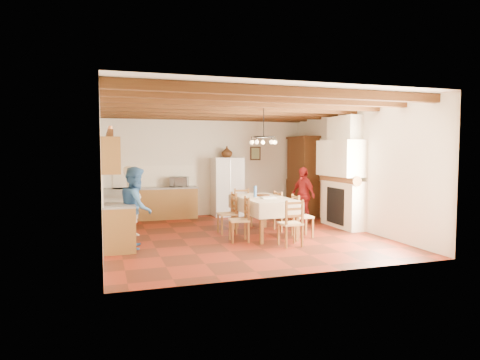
% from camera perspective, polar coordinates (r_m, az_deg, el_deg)
% --- Properties ---
extents(floor, '(6.00, 6.50, 0.02)m').
position_cam_1_polar(floor, '(9.89, -0.01, -7.43)').
color(floor, '#4B1D10').
rests_on(floor, ground).
extents(ceiling, '(6.00, 6.50, 0.02)m').
position_cam_1_polar(ceiling, '(9.76, -0.02, 10.24)').
color(ceiling, white).
rests_on(ceiling, ground).
extents(wall_back, '(6.00, 0.02, 3.00)m').
position_cam_1_polar(wall_back, '(12.85, -4.51, 1.98)').
color(wall_back, beige).
rests_on(wall_back, ground).
extents(wall_front, '(6.00, 0.02, 3.00)m').
position_cam_1_polar(wall_front, '(6.69, 8.63, 0.09)').
color(wall_front, beige).
rests_on(wall_front, ground).
extents(wall_left, '(0.02, 6.50, 3.00)m').
position_cam_1_polar(wall_left, '(9.24, -18.08, 1.01)').
color(wall_left, beige).
rests_on(wall_left, ground).
extents(wall_right, '(0.02, 6.50, 3.00)m').
position_cam_1_polar(wall_right, '(11.01, 15.06, 1.52)').
color(wall_right, beige).
rests_on(wall_right, ground).
extents(ceiling_beams, '(6.00, 6.30, 0.16)m').
position_cam_1_polar(ceiling_beams, '(9.75, -0.02, 9.65)').
color(ceiling_beams, '#3A1F0F').
rests_on(ceiling_beams, ground).
extents(lower_cabinets_left, '(0.60, 4.30, 0.86)m').
position_cam_1_polar(lower_cabinets_left, '(10.39, -16.23, -4.57)').
color(lower_cabinets_left, brown).
rests_on(lower_cabinets_left, ground).
extents(lower_cabinets_back, '(2.30, 0.60, 0.86)m').
position_cam_1_polar(lower_cabinets_back, '(12.35, -11.16, -3.14)').
color(lower_cabinets_back, brown).
rests_on(lower_cabinets_back, ground).
extents(countertop_left, '(0.62, 4.30, 0.04)m').
position_cam_1_polar(countertop_left, '(10.34, -16.28, -2.10)').
color(countertop_left, slate).
rests_on(countertop_left, lower_cabinets_left).
extents(countertop_back, '(2.34, 0.62, 0.04)m').
position_cam_1_polar(countertop_back, '(12.31, -11.19, -1.07)').
color(countertop_back, slate).
rests_on(countertop_back, lower_cabinets_back).
extents(backsplash_left, '(0.03, 4.30, 0.60)m').
position_cam_1_polar(backsplash_left, '(10.30, -17.90, -0.37)').
color(backsplash_left, white).
rests_on(backsplash_left, ground).
extents(backsplash_back, '(2.30, 0.03, 0.60)m').
position_cam_1_polar(backsplash_back, '(12.57, -11.36, 0.50)').
color(backsplash_back, white).
rests_on(backsplash_back, ground).
extents(upper_cabinets, '(0.35, 4.20, 0.70)m').
position_cam_1_polar(upper_cabinets, '(10.28, -17.08, 3.26)').
color(upper_cabinets, brown).
rests_on(upper_cabinets, ground).
extents(fireplace, '(0.56, 1.60, 2.80)m').
position_cam_1_polar(fireplace, '(11.03, 13.22, 1.04)').
color(fireplace, beige).
rests_on(fireplace, ground).
extents(wall_picture, '(0.34, 0.03, 0.42)m').
position_cam_1_polar(wall_picture, '(13.26, 2.06, 3.56)').
color(wall_picture, '#312316').
rests_on(wall_picture, ground).
extents(refrigerator, '(0.88, 0.73, 1.73)m').
position_cam_1_polar(refrigerator, '(12.73, -1.76, -0.89)').
color(refrigerator, white).
rests_on(refrigerator, floor).
extents(hutch, '(0.57, 1.31, 2.36)m').
position_cam_1_polar(hutch, '(12.96, 8.34, 0.55)').
color(hutch, '#361C0B').
rests_on(hutch, floor).
extents(dining_table, '(1.07, 2.02, 0.87)m').
position_cam_1_polar(dining_table, '(9.82, 3.13, -2.83)').
color(dining_table, '#EFE9CD').
rests_on(dining_table, floor).
extents(chandelier, '(0.47, 0.47, 0.03)m').
position_cam_1_polar(chandelier, '(9.76, 3.17, 5.75)').
color(chandelier, black).
rests_on(chandelier, ground).
extents(chair_left_near, '(0.45, 0.47, 0.96)m').
position_cam_1_polar(chair_left_near, '(9.14, -0.13, -5.26)').
color(chair_left_near, brown).
rests_on(chair_left_near, floor).
extents(chair_left_far, '(0.40, 0.42, 0.96)m').
position_cam_1_polar(chair_left_far, '(10.03, -1.75, -4.43)').
color(chair_left_far, brown).
rests_on(chair_left_far, floor).
extents(chair_right_near, '(0.42, 0.44, 0.96)m').
position_cam_1_polar(chair_right_near, '(9.74, 8.32, -4.73)').
color(chair_right_near, brown).
rests_on(chair_right_near, floor).
extents(chair_right_far, '(0.44, 0.46, 0.96)m').
position_cam_1_polar(chair_right_far, '(10.47, 5.89, -4.09)').
color(chair_right_far, brown).
rests_on(chair_right_far, floor).
extents(chair_end_near, '(0.44, 0.42, 0.96)m').
position_cam_1_polar(chair_end_near, '(8.78, 6.73, -5.67)').
color(chair_end_near, brown).
rests_on(chair_end_near, floor).
extents(chair_end_far, '(0.46, 0.44, 0.96)m').
position_cam_1_polar(chair_end_far, '(11.00, 0.42, -3.68)').
color(chair_end_far, brown).
rests_on(chair_end_far, floor).
extents(person_man, '(0.53, 0.67, 1.60)m').
position_cam_1_polar(person_man, '(9.87, -14.15, -2.81)').
color(person_man, silver).
rests_on(person_man, floor).
extents(person_woman_blue, '(0.74, 0.88, 1.62)m').
position_cam_1_polar(person_woman_blue, '(8.76, -13.67, -3.58)').
color(person_woman_blue, '#3363A0').
rests_on(person_woman_blue, floor).
extents(person_woman_red, '(0.55, 0.94, 1.50)m').
position_cam_1_polar(person_woman_red, '(11.66, 8.41, -1.96)').
color(person_woman_red, '#AC1F21').
rests_on(person_woman_red, floor).
extents(microwave, '(0.59, 0.48, 0.28)m').
position_cam_1_polar(microwave, '(12.39, -8.12, -0.24)').
color(microwave, silver).
rests_on(microwave, countertop_back).
extents(fridge_vase, '(0.39, 0.39, 0.33)m').
position_cam_1_polar(fridge_vase, '(12.68, -1.76, 3.76)').
color(fridge_vase, '#361C0B').
rests_on(fridge_vase, refrigerator).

